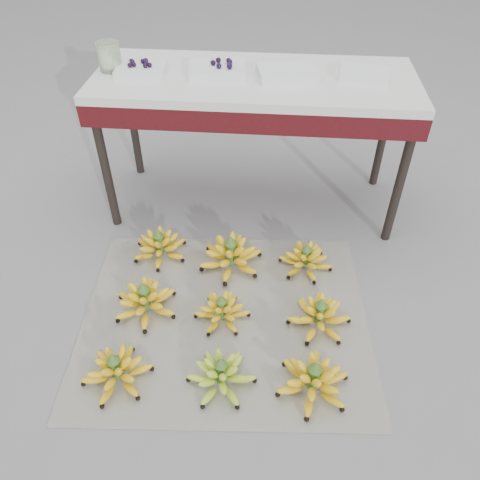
# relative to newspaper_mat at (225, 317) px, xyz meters

# --- Properties ---
(ground) EXTENTS (60.00, 60.00, 0.00)m
(ground) POSITION_rel_newspaper_mat_xyz_m (0.06, 0.00, -0.00)
(ground) COLOR slate
(ground) RESTS_ON ground
(newspaper_mat) EXTENTS (1.32, 1.13, 0.01)m
(newspaper_mat) POSITION_rel_newspaper_mat_xyz_m (0.00, 0.00, 0.00)
(newspaper_mat) COLOR silver
(newspaper_mat) RESTS_ON ground
(bunch_front_left) EXTENTS (0.28, 0.28, 0.16)m
(bunch_front_left) POSITION_rel_newspaper_mat_xyz_m (-0.38, -0.35, 0.06)
(bunch_front_left) COLOR yellow
(bunch_front_left) RESTS_ON newspaper_mat
(bunch_front_center) EXTENTS (0.34, 0.34, 0.16)m
(bunch_front_center) POSITION_rel_newspaper_mat_xyz_m (0.02, -0.33, 0.06)
(bunch_front_center) COLOR #94BE3B
(bunch_front_center) RESTS_ON newspaper_mat
(bunch_front_right) EXTENTS (0.35, 0.35, 0.17)m
(bunch_front_right) POSITION_rel_newspaper_mat_xyz_m (0.37, -0.32, 0.06)
(bunch_front_right) COLOR yellow
(bunch_front_right) RESTS_ON newspaper_mat
(bunch_mid_left) EXTENTS (0.36, 0.36, 0.17)m
(bunch_mid_left) POSITION_rel_newspaper_mat_xyz_m (-0.36, 0.01, 0.06)
(bunch_mid_left) COLOR yellow
(bunch_mid_left) RESTS_ON newspaper_mat
(bunch_mid_center) EXTENTS (0.25, 0.25, 0.15)m
(bunch_mid_center) POSITION_rel_newspaper_mat_xyz_m (-0.01, -0.01, 0.05)
(bunch_mid_center) COLOR yellow
(bunch_mid_center) RESTS_ON newspaper_mat
(bunch_mid_right) EXTENTS (0.29, 0.29, 0.16)m
(bunch_mid_right) POSITION_rel_newspaper_mat_xyz_m (0.41, -0.01, 0.06)
(bunch_mid_right) COLOR yellow
(bunch_mid_right) RESTS_ON newspaper_mat
(bunch_back_left) EXTENTS (0.33, 0.33, 0.17)m
(bunch_back_left) POSITION_rel_newspaper_mat_xyz_m (-0.37, 0.37, 0.06)
(bunch_back_left) COLOR yellow
(bunch_back_left) RESTS_ON newspaper_mat
(bunch_back_center) EXTENTS (0.33, 0.33, 0.19)m
(bunch_back_center) POSITION_rel_newspaper_mat_xyz_m (-0.01, 0.33, 0.07)
(bunch_back_center) COLOR yellow
(bunch_back_center) RESTS_ON newspaper_mat
(bunch_back_right) EXTENTS (0.32, 0.32, 0.15)m
(bunch_back_right) POSITION_rel_newspaper_mat_xyz_m (0.36, 0.35, 0.06)
(bunch_back_right) COLOR yellow
(bunch_back_right) RESTS_ON newspaper_mat
(vendor_table) EXTENTS (1.56, 0.62, 0.75)m
(vendor_table) POSITION_rel_newspaper_mat_xyz_m (0.06, 0.88, 0.66)
(vendor_table) COLOR black
(vendor_table) RESTS_ON ground
(tray_far_left) EXTENTS (0.25, 0.18, 0.06)m
(tray_far_left) POSITION_rel_newspaper_mat_xyz_m (-0.49, 0.85, 0.77)
(tray_far_left) COLOR silver
(tray_far_left) RESTS_ON vendor_table
(tray_left) EXTENTS (0.29, 0.23, 0.07)m
(tray_left) POSITION_rel_newspaper_mat_xyz_m (-0.12, 0.88, 0.77)
(tray_left) COLOR silver
(tray_left) RESTS_ON vendor_table
(tray_right) EXTENTS (0.31, 0.25, 0.04)m
(tray_right) POSITION_rel_newspaper_mat_xyz_m (0.21, 0.87, 0.77)
(tray_right) COLOR silver
(tray_right) RESTS_ON vendor_table
(tray_far_right) EXTENTS (0.25, 0.19, 0.04)m
(tray_far_right) POSITION_rel_newspaper_mat_xyz_m (0.58, 0.89, 0.76)
(tray_far_right) COLOR silver
(tray_far_right) RESTS_ON vendor_table
(glass_jar) EXTENTS (0.12, 0.12, 0.14)m
(glass_jar) POSITION_rel_newspaper_mat_xyz_m (-0.64, 0.88, 0.81)
(glass_jar) COLOR #D9EEBD
(glass_jar) RESTS_ON vendor_table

